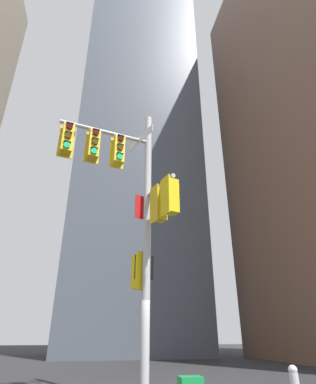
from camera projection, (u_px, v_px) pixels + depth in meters
The scene contains 3 objects.
building_mid_block at pixel (136, 147), 37.27m from camera, with size 12.59×12.59×44.40m, color #4C5460.
signal_pole_assembly at pixel (132, 202), 9.57m from camera, with size 3.70×2.34×8.89m.
fire_hydrant at pixel (295, 384), 7.86m from camera, with size 0.33×0.23×0.91m.
Camera 1 is at (-1.39, -9.13, 1.59)m, focal length 29.00 mm.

